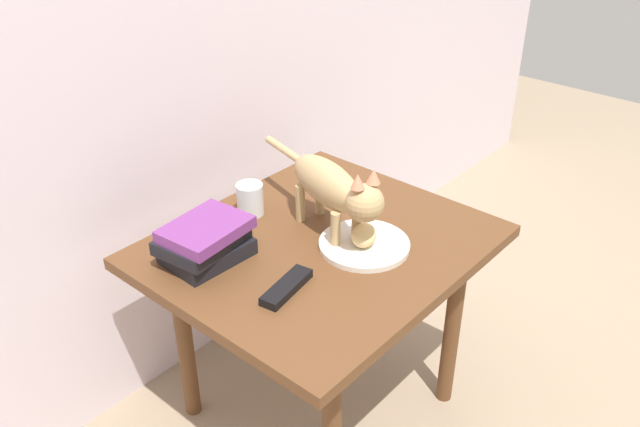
{
  "coord_description": "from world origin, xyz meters",
  "views": [
    {
      "loc": [
        -1.05,
        -0.91,
        1.45
      ],
      "look_at": [
        0.0,
        0.0,
        0.63
      ],
      "focal_mm": 37.75,
      "sensor_mm": 36.0,
      "label": 1
    }
  ],
  "objects_px": {
    "side_table": "(320,265)",
    "bread_roll": "(364,235)",
    "plate": "(364,245)",
    "cat": "(334,188)",
    "book_stack": "(205,241)",
    "tv_remote": "(287,287)",
    "candle_jar": "(250,201)"
  },
  "relations": [
    {
      "from": "bread_roll",
      "to": "cat",
      "type": "height_order",
      "value": "cat"
    },
    {
      "from": "candle_jar",
      "to": "plate",
      "type": "bearing_deg",
      "value": -78.28
    },
    {
      "from": "plate",
      "to": "cat",
      "type": "bearing_deg",
      "value": 92.89
    },
    {
      "from": "plate",
      "to": "tv_remote",
      "type": "distance_m",
      "value": 0.25
    },
    {
      "from": "bread_roll",
      "to": "candle_jar",
      "type": "bearing_deg",
      "value": 100.32
    },
    {
      "from": "bread_roll",
      "to": "candle_jar",
      "type": "distance_m",
      "value": 0.33
    },
    {
      "from": "plate",
      "to": "bread_roll",
      "type": "distance_m",
      "value": 0.03
    },
    {
      "from": "bread_roll",
      "to": "cat",
      "type": "relative_size",
      "value": 0.17
    },
    {
      "from": "book_stack",
      "to": "tv_remote",
      "type": "bearing_deg",
      "value": -81.52
    },
    {
      "from": "cat",
      "to": "candle_jar",
      "type": "distance_m",
      "value": 0.26
    },
    {
      "from": "side_table",
      "to": "bread_roll",
      "type": "xyz_separation_m",
      "value": [
        0.04,
        -0.1,
        0.11
      ]
    },
    {
      "from": "plate",
      "to": "cat",
      "type": "height_order",
      "value": "cat"
    },
    {
      "from": "side_table",
      "to": "bread_roll",
      "type": "height_order",
      "value": "bread_roll"
    },
    {
      "from": "plate",
      "to": "candle_jar",
      "type": "height_order",
      "value": "candle_jar"
    },
    {
      "from": "cat",
      "to": "book_stack",
      "type": "relative_size",
      "value": 2.2
    },
    {
      "from": "bread_roll",
      "to": "book_stack",
      "type": "xyz_separation_m",
      "value": [
        -0.28,
        0.25,
        0.01
      ]
    },
    {
      "from": "side_table",
      "to": "book_stack",
      "type": "bearing_deg",
      "value": 146.9
    },
    {
      "from": "bread_roll",
      "to": "candle_jar",
      "type": "height_order",
      "value": "candle_jar"
    },
    {
      "from": "bread_roll",
      "to": "book_stack",
      "type": "bearing_deg",
      "value": 137.59
    },
    {
      "from": "side_table",
      "to": "cat",
      "type": "xyz_separation_m",
      "value": [
        0.05,
        -0.0,
        0.2
      ]
    },
    {
      "from": "plate",
      "to": "side_table",
      "type": "bearing_deg",
      "value": 117.8
    },
    {
      "from": "side_table",
      "to": "book_stack",
      "type": "relative_size",
      "value": 3.69
    },
    {
      "from": "plate",
      "to": "cat",
      "type": "relative_size",
      "value": 0.47
    },
    {
      "from": "plate",
      "to": "tv_remote",
      "type": "height_order",
      "value": "tv_remote"
    },
    {
      "from": "candle_jar",
      "to": "tv_remote",
      "type": "bearing_deg",
      "value": -121.17
    },
    {
      "from": "side_table",
      "to": "cat",
      "type": "bearing_deg",
      "value": -4.09
    },
    {
      "from": "book_stack",
      "to": "tv_remote",
      "type": "xyz_separation_m",
      "value": [
        0.03,
        -0.23,
        -0.04
      ]
    },
    {
      "from": "book_stack",
      "to": "tv_remote",
      "type": "height_order",
      "value": "book_stack"
    },
    {
      "from": "plate",
      "to": "cat",
      "type": "distance_m",
      "value": 0.16
    },
    {
      "from": "side_table",
      "to": "candle_jar",
      "type": "distance_m",
      "value": 0.25
    },
    {
      "from": "plate",
      "to": "book_stack",
      "type": "distance_m",
      "value": 0.38
    },
    {
      "from": "book_stack",
      "to": "tv_remote",
      "type": "distance_m",
      "value": 0.23
    }
  ]
}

